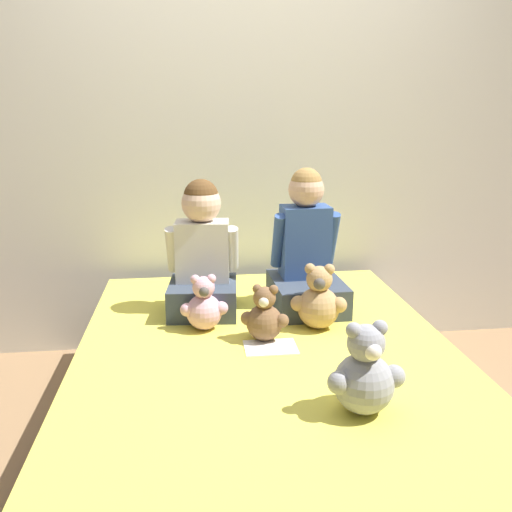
{
  "coord_description": "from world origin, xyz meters",
  "views": [
    {
      "loc": [
        -0.28,
        -1.96,
        1.39
      ],
      "look_at": [
        0.0,
        0.39,
        0.74
      ],
      "focal_mm": 38.0,
      "sensor_mm": 36.0,
      "label": 1
    }
  ],
  "objects_px": {
    "child_on_left": "(202,256)",
    "teddy_bear_at_foot_of_bed": "(365,375)",
    "sign_card": "(271,347)",
    "bed": "(267,402)",
    "teddy_bear_held_by_right_child": "(319,301)",
    "child_on_right": "(306,256)",
    "teddy_bear_between_children": "(265,317)",
    "teddy_bear_held_by_left_child": "(204,306)"
  },
  "relations": [
    {
      "from": "child_on_left",
      "to": "teddy_bear_at_foot_of_bed",
      "type": "height_order",
      "value": "child_on_left"
    },
    {
      "from": "sign_card",
      "to": "bed",
      "type": "bearing_deg",
      "value": -138.7
    },
    {
      "from": "child_on_left",
      "to": "teddy_bear_held_by_right_child",
      "type": "bearing_deg",
      "value": -23.94
    },
    {
      "from": "teddy_bear_held_by_right_child",
      "to": "child_on_left",
      "type": "bearing_deg",
      "value": 163.61
    },
    {
      "from": "bed",
      "to": "teddy_bear_at_foot_of_bed",
      "type": "bearing_deg",
      "value": -64.15
    },
    {
      "from": "bed",
      "to": "child_on_left",
      "type": "distance_m",
      "value": 0.72
    },
    {
      "from": "child_on_right",
      "to": "teddy_bear_at_foot_of_bed",
      "type": "bearing_deg",
      "value": -93.07
    },
    {
      "from": "sign_card",
      "to": "teddy_bear_between_children",
      "type": "bearing_deg",
      "value": 97.51
    },
    {
      "from": "child_on_right",
      "to": "sign_card",
      "type": "distance_m",
      "value": 0.57
    },
    {
      "from": "child_on_right",
      "to": "teddy_bear_held_by_right_child",
      "type": "relative_size",
      "value": 2.29
    },
    {
      "from": "teddy_bear_at_foot_of_bed",
      "to": "teddy_bear_between_children",
      "type": "bearing_deg",
      "value": 105.68
    },
    {
      "from": "bed",
      "to": "sign_card",
      "type": "bearing_deg",
      "value": 41.3
    },
    {
      "from": "teddy_bear_between_children",
      "to": "sign_card",
      "type": "height_order",
      "value": "teddy_bear_between_children"
    },
    {
      "from": "bed",
      "to": "sign_card",
      "type": "distance_m",
      "value": 0.24
    },
    {
      "from": "teddy_bear_between_children",
      "to": "teddy_bear_at_foot_of_bed",
      "type": "distance_m",
      "value": 0.63
    },
    {
      "from": "child_on_right",
      "to": "teddy_bear_held_by_right_child",
      "type": "xyz_separation_m",
      "value": [
        0.0,
        -0.27,
        -0.13
      ]
    },
    {
      "from": "teddy_bear_held_by_left_child",
      "to": "teddy_bear_at_foot_of_bed",
      "type": "xyz_separation_m",
      "value": [
        0.48,
        -0.72,
        0.02
      ]
    },
    {
      "from": "teddy_bear_held_by_right_child",
      "to": "teddy_bear_between_children",
      "type": "bearing_deg",
      "value": -145.55
    },
    {
      "from": "bed",
      "to": "teddy_bear_at_foot_of_bed",
      "type": "distance_m",
      "value": 0.65
    },
    {
      "from": "bed",
      "to": "child_on_right",
      "type": "xyz_separation_m",
      "value": [
        0.25,
        0.47,
        0.49
      ]
    },
    {
      "from": "sign_card",
      "to": "teddy_bear_held_by_left_child",
      "type": "bearing_deg",
      "value": 138.68
    },
    {
      "from": "child_on_left",
      "to": "teddy_bear_between_children",
      "type": "bearing_deg",
      "value": -51.7
    },
    {
      "from": "teddy_bear_held_by_left_child",
      "to": "sign_card",
      "type": "xyz_separation_m",
      "value": [
        0.26,
        -0.23,
        -0.1
      ]
    },
    {
      "from": "child_on_right",
      "to": "teddy_bear_held_by_left_child",
      "type": "xyz_separation_m",
      "value": [
        -0.49,
        -0.23,
        -0.15
      ]
    },
    {
      "from": "teddy_bear_between_children",
      "to": "teddy_bear_held_by_right_child",
      "type": "bearing_deg",
      "value": 39.26
    },
    {
      "from": "child_on_left",
      "to": "teddy_bear_at_foot_of_bed",
      "type": "xyz_separation_m",
      "value": [
        0.48,
        -0.95,
        -0.14
      ]
    },
    {
      "from": "teddy_bear_at_foot_of_bed",
      "to": "child_on_right",
      "type": "bearing_deg",
      "value": 83.05
    },
    {
      "from": "teddy_bear_held_by_left_child",
      "to": "teddy_bear_between_children",
      "type": "bearing_deg",
      "value": -31.31
    },
    {
      "from": "child_on_left",
      "to": "teddy_bear_at_foot_of_bed",
      "type": "bearing_deg",
      "value": -58.47
    },
    {
      "from": "teddy_bear_held_by_left_child",
      "to": "teddy_bear_at_foot_of_bed",
      "type": "distance_m",
      "value": 0.87
    },
    {
      "from": "bed",
      "to": "child_on_left",
      "type": "xyz_separation_m",
      "value": [
        -0.24,
        0.46,
        0.5
      ]
    },
    {
      "from": "bed",
      "to": "child_on_right",
      "type": "height_order",
      "value": "child_on_right"
    },
    {
      "from": "teddy_bear_held_by_right_child",
      "to": "sign_card",
      "type": "relative_size",
      "value": 1.38
    },
    {
      "from": "bed",
      "to": "teddy_bear_between_children",
      "type": "bearing_deg",
      "value": 88.15
    },
    {
      "from": "teddy_bear_held_by_left_child",
      "to": "teddy_bear_held_by_right_child",
      "type": "height_order",
      "value": "teddy_bear_held_by_right_child"
    },
    {
      "from": "child_on_right",
      "to": "teddy_bear_between_children",
      "type": "relative_size",
      "value": 2.78
    },
    {
      "from": "sign_card",
      "to": "teddy_bear_at_foot_of_bed",
      "type": "bearing_deg",
      "value": -66.01
    },
    {
      "from": "teddy_bear_held_by_left_child",
      "to": "child_on_left",
      "type": "bearing_deg",
      "value": 88.39
    },
    {
      "from": "teddy_bear_held_by_left_child",
      "to": "bed",
      "type": "bearing_deg",
      "value": -45.41
    },
    {
      "from": "child_on_right",
      "to": "teddy_bear_between_children",
      "type": "distance_m",
      "value": 0.47
    },
    {
      "from": "teddy_bear_held_by_left_child",
      "to": "teddy_bear_between_children",
      "type": "distance_m",
      "value": 0.28
    },
    {
      "from": "teddy_bear_held_by_left_child",
      "to": "teddy_bear_between_children",
      "type": "relative_size",
      "value": 1.03
    }
  ]
}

